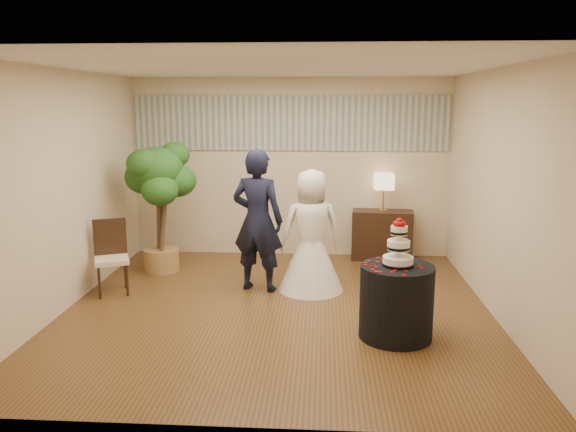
# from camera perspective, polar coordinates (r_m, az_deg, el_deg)

# --- Properties ---
(floor) EXTENTS (5.00, 5.00, 0.00)m
(floor) POSITION_cam_1_polar(r_m,az_deg,el_deg) (6.78, -1.07, -9.40)
(floor) COLOR brown
(floor) RESTS_ON ground
(ceiling) EXTENTS (5.00, 5.00, 0.00)m
(ceiling) POSITION_cam_1_polar(r_m,az_deg,el_deg) (6.35, -1.17, 14.95)
(ceiling) COLOR white
(ceiling) RESTS_ON wall_back
(wall_back) EXTENTS (5.00, 0.06, 2.80)m
(wall_back) POSITION_cam_1_polar(r_m,az_deg,el_deg) (8.89, 0.22, 4.91)
(wall_back) COLOR beige
(wall_back) RESTS_ON ground
(wall_front) EXTENTS (5.00, 0.06, 2.80)m
(wall_front) POSITION_cam_1_polar(r_m,az_deg,el_deg) (3.98, -4.09, -3.31)
(wall_front) COLOR beige
(wall_front) RESTS_ON ground
(wall_left) EXTENTS (0.06, 5.00, 2.80)m
(wall_left) POSITION_cam_1_polar(r_m,az_deg,el_deg) (7.07, -21.76, 2.40)
(wall_left) COLOR beige
(wall_left) RESTS_ON ground
(wall_right) EXTENTS (0.06, 5.00, 2.80)m
(wall_right) POSITION_cam_1_polar(r_m,az_deg,el_deg) (6.69, 20.75, 2.00)
(wall_right) COLOR beige
(wall_right) RESTS_ON ground
(mural_border) EXTENTS (4.90, 0.02, 0.85)m
(mural_border) POSITION_cam_1_polar(r_m,az_deg,el_deg) (8.81, 0.21, 9.42)
(mural_border) COLOR #A5A697
(mural_border) RESTS_ON wall_back
(groom) EXTENTS (0.76, 0.59, 1.85)m
(groom) POSITION_cam_1_polar(r_m,az_deg,el_deg) (7.22, -3.10, -0.47)
(groom) COLOR black
(groom) RESTS_ON floor
(bride) EXTENTS (1.02, 1.02, 1.59)m
(bride) POSITION_cam_1_polar(r_m,az_deg,el_deg) (7.23, 2.38, -1.47)
(bride) COLOR white
(bride) RESTS_ON floor
(cake_table) EXTENTS (0.91, 0.91, 0.77)m
(cake_table) POSITION_cam_1_polar(r_m,az_deg,el_deg) (5.99, 10.94, -8.54)
(cake_table) COLOR black
(cake_table) RESTS_ON floor
(wedding_cake) EXTENTS (0.32, 0.32, 0.50)m
(wedding_cake) POSITION_cam_1_polar(r_m,az_deg,el_deg) (5.80, 11.18, -2.61)
(wedding_cake) COLOR white
(wedding_cake) RESTS_ON cake_table
(console) EXTENTS (0.96, 0.50, 0.77)m
(console) POSITION_cam_1_polar(r_m,az_deg,el_deg) (8.87, 9.54, -1.92)
(console) COLOR black
(console) RESTS_ON floor
(table_lamp) EXTENTS (0.29, 0.29, 0.58)m
(table_lamp) POSITION_cam_1_polar(r_m,az_deg,el_deg) (8.74, 9.68, 2.39)
(table_lamp) COLOR #CAB085
(table_lamp) RESTS_ON console
(ficus_tree) EXTENTS (1.17, 1.17, 1.91)m
(ficus_tree) POSITION_cam_1_polar(r_m,az_deg,el_deg) (8.22, -12.96, 0.93)
(ficus_tree) COLOR #275A1C
(ficus_tree) RESTS_ON floor
(side_chair) EXTENTS (0.58, 0.59, 0.95)m
(side_chair) POSITION_cam_1_polar(r_m,az_deg,el_deg) (7.50, -17.49, -4.07)
(side_chair) COLOR black
(side_chair) RESTS_ON floor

